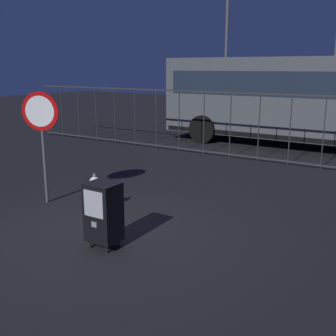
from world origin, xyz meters
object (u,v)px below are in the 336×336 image
at_px(fire_hydrant, 95,194).
at_px(street_light_far_left, 227,37).
at_px(bus_near, 319,97).
at_px(newspaper_box_primary, 103,212).
at_px(stop_sign, 41,124).

relative_size(fire_hydrant, street_light_far_left, 0.11).
bearing_deg(bus_near, fire_hydrant, -101.39).
xyz_separation_m(fire_hydrant, newspaper_box_primary, (1.21, -1.10, 0.22)).
bearing_deg(bus_near, newspaper_box_primary, -93.31).
bearing_deg(stop_sign, street_light_far_left, 98.47).
xyz_separation_m(fire_hydrant, stop_sign, (-1.25, -0.10, 1.25)).
bearing_deg(street_light_far_left, stop_sign, -81.53).
bearing_deg(street_light_far_left, fire_hydrant, -75.67).
distance_m(fire_hydrant, bus_near, 9.15).
xyz_separation_m(newspaper_box_primary, bus_near, (0.62, 9.97, 1.14)).
xyz_separation_m(stop_sign, bus_near, (3.08, 8.97, 0.11)).
relative_size(stop_sign, bus_near, 0.21).
distance_m(stop_sign, bus_near, 9.48).
bearing_deg(newspaper_box_primary, bus_near, 86.41).
relative_size(fire_hydrant, bus_near, 0.07).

